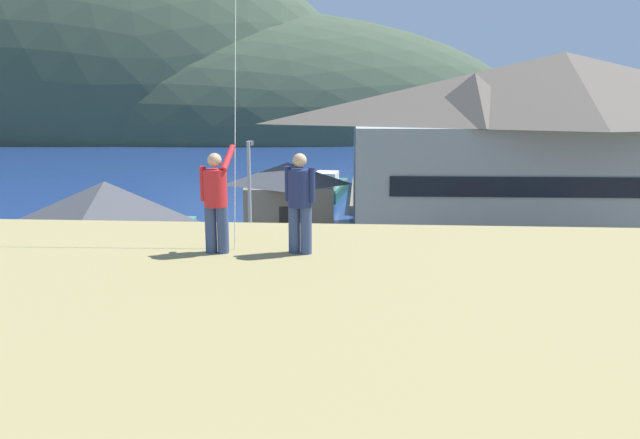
% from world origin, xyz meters
% --- Properties ---
extents(ground_plane, '(600.00, 600.00, 0.00)m').
position_xyz_m(ground_plane, '(0.00, 0.00, 0.00)').
color(ground_plane, '#66604C').
extents(parking_lot_pad, '(40.00, 20.00, 0.10)m').
position_xyz_m(parking_lot_pad, '(0.00, 5.00, 0.05)').
color(parking_lot_pad, slate).
rests_on(parking_lot_pad, ground).
extents(bay_water, '(360.00, 84.00, 0.03)m').
position_xyz_m(bay_water, '(0.00, 60.00, 0.01)').
color(bay_water, navy).
rests_on(bay_water, ground).
extents(far_hill_west_ridge, '(99.24, 72.09, 51.82)m').
position_xyz_m(far_hill_west_ridge, '(-75.25, 117.11, 0.00)').
color(far_hill_west_ridge, '#334733').
rests_on(far_hill_west_ridge, ground).
extents(far_hill_east_peak, '(112.33, 61.03, 80.16)m').
position_xyz_m(far_hill_east_peak, '(-51.98, 112.18, 0.00)').
color(far_hill_east_peak, '#3D4C38').
rests_on(far_hill_east_peak, ground).
extents(far_hill_center_saddle, '(131.38, 62.98, 51.43)m').
position_xyz_m(far_hill_center_saddle, '(-28.38, 113.56, 0.00)').
color(far_hill_center_saddle, '#3D4C38').
rests_on(far_hill_center_saddle, ground).
extents(harbor_lodge, '(26.15, 10.95, 11.05)m').
position_xyz_m(harbor_lodge, '(12.91, 20.63, 5.87)').
color(harbor_lodge, '#999E99').
rests_on(harbor_lodge, ground).
extents(storage_shed_near_lot, '(6.39, 6.13, 5.43)m').
position_xyz_m(storage_shed_near_lot, '(-8.57, 5.13, 2.82)').
color(storage_shed_near_lot, '#338475').
rests_on(storage_shed_near_lot, ground).
extents(storage_shed_waterside, '(6.15, 4.97, 4.64)m').
position_xyz_m(storage_shed_waterside, '(-3.29, 19.11, 2.40)').
color(storage_shed_waterside, '#756B5B').
rests_on(storage_shed_waterside, ground).
extents(wharf_dock, '(3.20, 15.44, 0.70)m').
position_xyz_m(wharf_dock, '(1.91, 34.12, 0.35)').
color(wharf_dock, '#70604C').
rests_on(wharf_dock, ground).
extents(moored_boat_wharfside, '(3.43, 8.44, 2.16)m').
position_xyz_m(moored_boat_wharfside, '(-1.78, 34.83, 0.72)').
color(moored_boat_wharfside, '#23564C').
rests_on(moored_boat_wharfside, ground).
extents(moored_boat_outer_mooring, '(2.19, 6.25, 2.16)m').
position_xyz_m(moored_boat_outer_mooring, '(5.23, 34.71, 0.72)').
color(moored_boat_outer_mooring, navy).
rests_on(moored_boat_outer_mooring, ground).
extents(parked_car_lone_by_shed, '(4.23, 2.12, 1.82)m').
position_xyz_m(parked_car_lone_by_shed, '(0.79, 5.81, 1.06)').
color(parked_car_lone_by_shed, black).
rests_on(parked_car_lone_by_shed, parking_lot_pad).
extents(parked_car_back_row_right, '(4.35, 2.36, 1.82)m').
position_xyz_m(parked_car_back_row_right, '(9.02, 6.38, 1.06)').
color(parked_car_back_row_right, red).
rests_on(parked_car_back_row_right, parking_lot_pad).
extents(parked_car_corner_spot, '(4.27, 2.20, 1.82)m').
position_xyz_m(parked_car_corner_spot, '(4.76, -0.05, 1.06)').
color(parked_car_corner_spot, '#236633').
rests_on(parked_car_corner_spot, parking_lot_pad).
extents(parked_car_front_row_end, '(4.30, 2.25, 1.82)m').
position_xyz_m(parked_car_front_row_end, '(-3.85, 0.58, 1.06)').
color(parked_car_front_row_end, red).
rests_on(parked_car_front_row_end, parking_lot_pad).
extents(parked_car_front_row_red, '(4.22, 2.10, 1.82)m').
position_xyz_m(parked_car_front_row_red, '(9.02, 1.56, 1.06)').
color(parked_car_front_row_red, '#236633').
rests_on(parked_car_front_row_red, parking_lot_pad).
extents(parking_light_pole, '(0.24, 0.78, 6.43)m').
position_xyz_m(parking_light_pole, '(-4.03, 10.56, 3.84)').
color(parking_light_pole, '#ADADB2').
rests_on(parking_light_pole, parking_lot_pad).
extents(person_kite_flyer, '(0.56, 0.64, 1.86)m').
position_xyz_m(person_kite_flyer, '(-1.39, -6.97, 6.90)').
color(person_kite_flyer, '#384770').
rests_on(person_kite_flyer, grassy_hill_foreground).
extents(person_companion, '(0.53, 0.40, 1.74)m').
position_xyz_m(person_companion, '(0.06, -6.91, 6.88)').
color(person_companion, '#384770').
rests_on(person_companion, grassy_hill_foreground).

